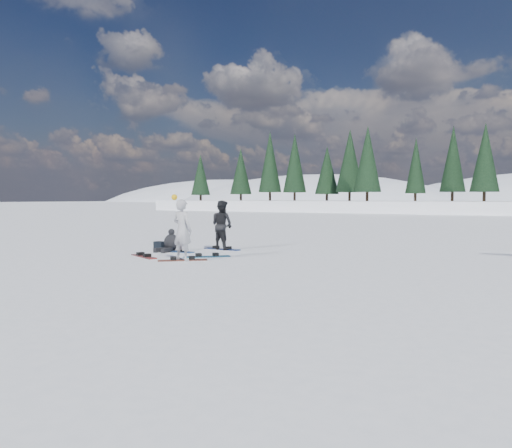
{
  "coord_description": "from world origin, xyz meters",
  "views": [
    {
      "loc": [
        8.5,
        -12.26,
        1.92
      ],
      "look_at": [
        0.63,
        1.25,
        1.1
      ],
      "focal_mm": 35.0,
      "sensor_mm": 36.0,
      "label": 1
    }
  ],
  "objects": [
    {
      "name": "ground",
      "position": [
        0.0,
        0.0,
        0.0
      ],
      "size": [
        420.0,
        420.0,
        0.0
      ],
      "primitive_type": "plane",
      "color": "white",
      "rests_on": "ground"
    },
    {
      "name": "alpine_backdrop",
      "position": [
        -11.72,
        189.18,
        -13.98
      ],
      "size": [
        412.5,
        227.0,
        53.2
      ],
      "color": "white",
      "rests_on": "ground"
    },
    {
      "name": "snowboarder_woman",
      "position": [
        -1.08,
        -0.29,
        0.95
      ],
      "size": [
        0.72,
        0.51,
        2.03
      ],
      "rotation": [
        0.0,
        0.0,
        3.06
      ],
      "color": "#A5A4AA",
      "rests_on": "ground"
    },
    {
      "name": "snowboarder_man",
      "position": [
        -1.89,
        3.05,
        0.91
      ],
      "size": [
        0.99,
        0.83,
        1.83
      ],
      "primitive_type": "imported",
      "rotation": [
        0.0,
        0.0,
        2.97
      ],
      "color": "black",
      "rests_on": "ground"
    },
    {
      "name": "seated_rider",
      "position": [
        -3.15,
        1.62,
        0.31
      ],
      "size": [
        0.59,
        0.96,
        0.81
      ],
      "rotation": [
        0.0,
        0.0,
        -0.03
      ],
      "color": "black",
      "rests_on": "ground"
    },
    {
      "name": "gear_bag",
      "position": [
        -3.85,
        1.87,
        0.15
      ],
      "size": [
        0.49,
        0.37,
        0.3
      ],
      "primitive_type": "cube",
      "rotation": [
        0.0,
        0.0,
        -0.16
      ],
      "color": "black",
      "rests_on": "ground"
    },
    {
      "name": "snowboard_woman",
      "position": [
        -1.08,
        -0.29,
        0.01
      ],
      "size": [
        1.31,
        1.2,
        0.03
      ],
      "primitive_type": "cube",
      "rotation": [
        0.0,
        0.0,
        0.72
      ],
      "color": "brown",
      "rests_on": "ground"
    },
    {
      "name": "snowboard_man",
      "position": [
        -1.89,
        3.05,
        0.01
      ],
      "size": [
        1.51,
        0.34,
        0.03
      ],
      "primitive_type": "cube",
      "rotation": [
        0.0,
        0.0,
        -0.04
      ],
      "color": "navy",
      "rests_on": "ground"
    },
    {
      "name": "snowboard_loose_b",
      "position": [
        -2.78,
        -0.16,
        0.01
      ],
      "size": [
        1.48,
        0.88,
        0.03
      ],
      "primitive_type": "cube",
      "rotation": [
        0.0,
        0.0,
        -0.43
      ],
      "color": "maroon",
      "rests_on": "ground"
    },
    {
      "name": "snowboard_loose_a",
      "position": [
        -0.98,
        0.84,
        0.01
      ],
      "size": [
        1.24,
        1.28,
        0.03
      ],
      "primitive_type": "cube",
      "rotation": [
        0.0,
        0.0,
        0.81
      ],
      "color": "teal",
      "rests_on": "ground"
    },
    {
      "name": "snowboard_loose_c",
      "position": [
        -2.86,
        1.5,
        0.01
      ],
      "size": [
        1.52,
        0.41,
        0.03
      ],
      "primitive_type": "cube",
      "rotation": [
        0.0,
        0.0,
        0.09
      ],
      "color": "navy",
      "rests_on": "ground"
    }
  ]
}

